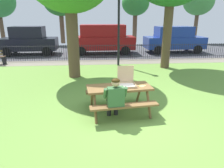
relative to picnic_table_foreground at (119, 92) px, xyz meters
name	(u,v)px	position (x,y,z in m)	size (l,w,h in m)	color
ground	(122,93)	(0.30, 1.50, -0.61)	(28.00, 12.21, 0.02)	olive
cobblestone_walkway	(111,62)	(0.30, 6.90, -0.60)	(28.00, 1.40, 0.01)	gray
street_asphalt	(107,51)	(0.30, 11.24, -0.60)	(28.00, 7.28, 0.01)	#424247
picnic_table_foreground	(119,92)	(0.00, 0.00, 0.00)	(1.96, 1.68, 0.79)	brown
pizza_box_open	(126,81)	(0.22, 0.13, 0.30)	(0.50, 0.52, 0.53)	tan
pizza_slice_on_table	(141,86)	(0.61, 0.01, 0.18)	(0.26, 0.21, 0.02)	#F9D96B
adult_at_table	(115,97)	(-0.17, -0.52, 0.06)	(0.63, 0.62, 1.19)	black
iron_fence_streetside	(110,52)	(0.30, 7.60, -0.10)	(18.24, 0.03, 0.97)	black
lamp_post_walkway	(119,14)	(0.66, 5.98, 2.17)	(0.28, 0.28, 4.61)	black
parked_car_far_left	(29,40)	(-5.33, 10.04, 0.41)	(3.94, 1.92, 1.98)	black
parked_car_left	(103,38)	(-0.03, 10.04, 0.50)	(4.61, 1.97, 2.08)	maroon
parked_car_center	(174,39)	(5.36, 10.04, 0.41)	(4.43, 1.98, 1.94)	navy
far_tree_midleft	(60,0)	(-3.89, 16.62, 3.54)	(3.34, 3.34, 5.68)	brown
far_tree_center	(136,4)	(3.59, 16.62, 3.28)	(2.77, 2.77, 5.20)	brown
far_tree_midright	(199,2)	(10.18, 16.62, 3.50)	(3.12, 3.12, 5.54)	brown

